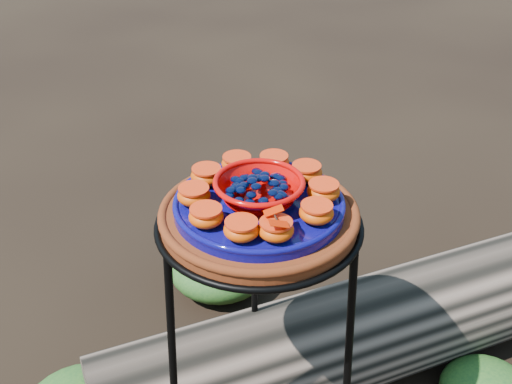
{
  "coord_description": "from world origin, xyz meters",
  "views": [
    {
      "loc": [
        -0.05,
        -1.02,
        1.41
      ],
      "look_at": [
        -0.01,
        0.0,
        0.77
      ],
      "focal_mm": 45.0,
      "sensor_mm": 36.0,
      "label": 1
    }
  ],
  "objects_px": {
    "plant_stand": "(259,353)",
    "cobalt_plate": "(259,206)",
    "driftwood_log": "(380,326)",
    "terracotta_saucer": "(259,217)",
    "red_bowl": "(259,191)"
  },
  "relations": [
    {
      "from": "cobalt_plate",
      "to": "driftwood_log",
      "type": "xyz_separation_m",
      "value": [
        0.35,
        0.28,
        -0.59
      ]
    },
    {
      "from": "terracotta_saucer",
      "to": "driftwood_log",
      "type": "relative_size",
      "value": 0.24
    },
    {
      "from": "driftwood_log",
      "to": "terracotta_saucer",
      "type": "bearing_deg",
      "value": -141.36
    },
    {
      "from": "terracotta_saucer",
      "to": "cobalt_plate",
      "type": "height_order",
      "value": "cobalt_plate"
    },
    {
      "from": "terracotta_saucer",
      "to": "red_bowl",
      "type": "bearing_deg",
      "value": 0.0
    },
    {
      "from": "cobalt_plate",
      "to": "red_bowl",
      "type": "bearing_deg",
      "value": 0.0
    },
    {
      "from": "plant_stand",
      "to": "driftwood_log",
      "type": "distance_m",
      "value": 0.49
    },
    {
      "from": "plant_stand",
      "to": "driftwood_log",
      "type": "height_order",
      "value": "plant_stand"
    },
    {
      "from": "plant_stand",
      "to": "red_bowl",
      "type": "bearing_deg",
      "value": 0.0
    },
    {
      "from": "terracotta_saucer",
      "to": "driftwood_log",
      "type": "distance_m",
      "value": 0.72
    },
    {
      "from": "cobalt_plate",
      "to": "driftwood_log",
      "type": "height_order",
      "value": "cobalt_plate"
    },
    {
      "from": "terracotta_saucer",
      "to": "plant_stand",
      "type": "bearing_deg",
      "value": 0.0
    },
    {
      "from": "plant_stand",
      "to": "cobalt_plate",
      "type": "distance_m",
      "value": 0.39
    },
    {
      "from": "terracotta_saucer",
      "to": "cobalt_plate",
      "type": "xyz_separation_m",
      "value": [
        0.0,
        0.0,
        0.03
      ]
    },
    {
      "from": "plant_stand",
      "to": "red_bowl",
      "type": "height_order",
      "value": "red_bowl"
    }
  ]
}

